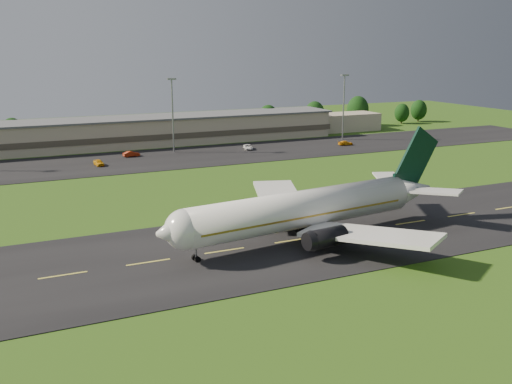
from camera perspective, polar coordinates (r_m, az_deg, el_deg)
name	(u,v)px	position (r m, az deg, el deg)	size (l,w,h in m)	color
ground	(293,241)	(86.01, 3.71, -4.90)	(360.00, 360.00, 0.00)	#254B12
taxiway	(293,241)	(86.00, 3.71, -4.87)	(220.00, 30.00, 0.10)	black
apron	(164,159)	(151.32, -9.17, 3.31)	(260.00, 30.00, 0.10)	black
airliner	(306,209)	(85.75, 5.07, -1.72)	(51.19, 41.87, 15.57)	white
terminal	(163,131)	(175.38, -9.30, 6.09)	(145.00, 16.00, 8.40)	tan
light_mast_centre	(172,106)	(158.50, -8.37, 8.47)	(2.40, 1.20, 20.35)	gray
light_mast_east	(344,99)	(181.44, 8.77, 9.15)	(2.40, 1.20, 20.35)	gray
tree_line	(220,119)	(191.89, -3.58, 7.28)	(197.05, 10.26, 10.98)	black
service_vehicle_a	(99,163)	(145.30, -15.45, 2.85)	(1.77, 4.41, 1.50)	orange
service_vehicle_b	(131,154)	(155.42, -12.35, 3.74)	(1.54, 4.42, 1.46)	maroon
service_vehicle_c	(248,147)	(162.83, -0.81, 4.52)	(2.32, 5.03, 1.40)	white
service_vehicle_d	(346,143)	(172.10, 8.95, 4.86)	(1.84, 4.52, 1.31)	orange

